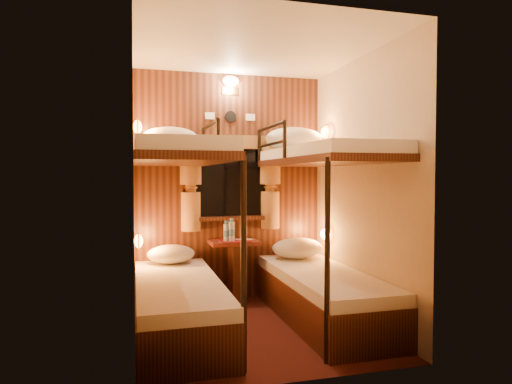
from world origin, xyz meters
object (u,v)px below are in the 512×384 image
object	(u,v)px
bottle_left	(226,232)
bunk_left	(178,267)
bunk_right	(322,259)
bottle_right	(231,231)
table	(234,263)

from	to	relation	value
bottle_left	bunk_left	bearing A→B (deg)	-127.04
bunk_right	bottle_right	size ratio (longest dim) A/B	8.10
table	bottle_left	distance (m)	0.34
table	bottle_right	xyz separation A→B (m)	(-0.04, -0.05, 0.34)
bunk_right	bottle_left	size ratio (longest dim) A/B	9.10
bunk_left	bunk_right	xyz separation A→B (m)	(1.30, 0.00, 0.00)
bunk_left	bottle_right	bearing A→B (deg)	50.04
bunk_right	table	distance (m)	1.02
bunk_right	table	bearing A→B (deg)	129.67
bunk_right	table	size ratio (longest dim) A/B	2.90
table	bottle_right	distance (m)	0.34
table	bunk_left	bearing A→B (deg)	-129.67
bunk_left	table	xyz separation A→B (m)	(0.65, 0.78, -0.14)
bottle_right	table	bearing A→B (deg)	54.64
bottle_left	bottle_right	world-z (taller)	bottle_right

